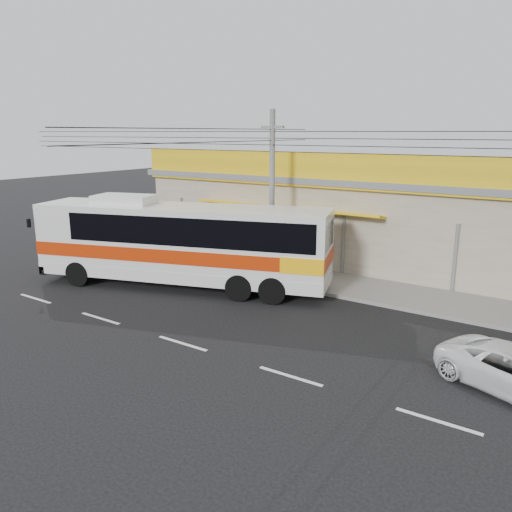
# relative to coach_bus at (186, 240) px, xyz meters

# --- Properties ---
(ground) EXTENTS (120.00, 120.00, 0.00)m
(ground) POSITION_rel_coach_bus_xyz_m (3.95, -2.22, -2.11)
(ground) COLOR black
(ground) RESTS_ON ground
(sidewalk) EXTENTS (30.00, 3.20, 0.15)m
(sidewalk) POSITION_rel_coach_bus_xyz_m (3.95, 3.78, -2.03)
(sidewalk) COLOR slate
(sidewalk) RESTS_ON ground
(lane_markings) EXTENTS (50.00, 0.12, 0.01)m
(lane_markings) POSITION_rel_coach_bus_xyz_m (3.95, -4.72, -2.11)
(lane_markings) COLOR silver
(lane_markings) RESTS_ON ground
(storefront_building) EXTENTS (22.60, 9.20, 5.70)m
(storefront_building) POSITION_rel_coach_bus_xyz_m (3.94, 9.32, 0.19)
(storefront_building) COLOR gray
(storefront_building) RESTS_ON ground
(coach_bus) EXTENTS (12.99, 6.52, 3.94)m
(coach_bus) POSITION_rel_coach_bus_xyz_m (0.00, 0.00, 0.00)
(coach_bus) COLOR silver
(coach_bus) RESTS_ON ground
(motorbike_red) EXTENTS (2.09, 1.32, 1.03)m
(motorbike_red) POSITION_rel_coach_bus_xyz_m (0.64, 2.48, -1.44)
(motorbike_red) COLOR #99130B
(motorbike_red) RESTS_ON sidewalk
(motorbike_dark) EXTENTS (1.89, 0.77, 1.10)m
(motorbike_dark) POSITION_rel_coach_bus_xyz_m (-4.38, 3.08, -1.41)
(motorbike_dark) COLOR black
(motorbike_dark) RESTS_ON sidewalk
(utility_pole) EXTENTS (34.00, 14.00, 7.59)m
(utility_pole) POSITION_rel_coach_bus_xyz_m (2.37, 3.18, 4.15)
(utility_pole) COLOR #62625F
(utility_pole) RESTS_ON ground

